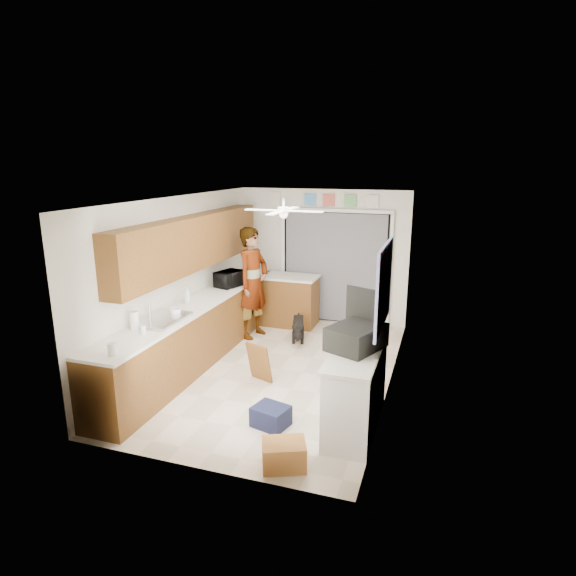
% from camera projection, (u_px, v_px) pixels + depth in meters
% --- Properties ---
extents(floor, '(5.00, 5.00, 0.00)m').
position_uv_depth(floor, '(280.00, 369.00, 7.13)').
color(floor, beige).
rests_on(floor, ground).
extents(ceiling, '(5.00, 5.00, 0.00)m').
position_uv_depth(ceiling, '(279.00, 199.00, 6.49)').
color(ceiling, white).
rests_on(ceiling, ground).
extents(wall_back, '(3.20, 0.00, 3.20)m').
position_uv_depth(wall_back, '(323.00, 256.00, 9.11)').
color(wall_back, white).
rests_on(wall_back, ground).
extents(wall_front, '(3.20, 0.00, 3.20)m').
position_uv_depth(wall_front, '(191.00, 352.00, 4.52)').
color(wall_front, white).
rests_on(wall_front, ground).
extents(wall_left, '(0.00, 5.00, 5.00)m').
position_uv_depth(wall_left, '(180.00, 280.00, 7.30)').
color(wall_left, white).
rests_on(wall_left, ground).
extents(wall_right, '(0.00, 5.00, 5.00)m').
position_uv_depth(wall_right, '(394.00, 298.00, 6.33)').
color(wall_right, white).
rests_on(wall_right, ground).
extents(left_base_cabinets, '(0.60, 4.80, 0.90)m').
position_uv_depth(left_base_cabinets, '(200.00, 331.00, 7.41)').
color(left_base_cabinets, brown).
rests_on(left_base_cabinets, floor).
extents(left_countertop, '(0.62, 4.80, 0.04)m').
position_uv_depth(left_countertop, '(199.00, 302.00, 7.29)').
color(left_countertop, white).
rests_on(left_countertop, left_base_cabinets).
extents(upper_cabinets, '(0.32, 4.00, 0.80)m').
position_uv_depth(upper_cabinets, '(194.00, 242.00, 7.29)').
color(upper_cabinets, brown).
rests_on(upper_cabinets, wall_left).
extents(sink_basin, '(0.50, 0.76, 0.06)m').
position_uv_depth(sink_basin, '(162.00, 320.00, 6.36)').
color(sink_basin, silver).
rests_on(sink_basin, left_countertop).
extents(faucet, '(0.03, 0.03, 0.22)m').
position_uv_depth(faucet, '(150.00, 312.00, 6.39)').
color(faucet, silver).
rests_on(faucet, left_countertop).
extents(peninsula_base, '(1.00, 0.60, 0.90)m').
position_uv_depth(peninsula_base, '(289.00, 301.00, 9.00)').
color(peninsula_base, brown).
rests_on(peninsula_base, floor).
extents(peninsula_top, '(1.04, 0.64, 0.04)m').
position_uv_depth(peninsula_top, '(289.00, 277.00, 8.88)').
color(peninsula_top, white).
rests_on(peninsula_top, peninsula_base).
extents(back_opening_recess, '(2.00, 0.06, 2.10)m').
position_uv_depth(back_opening_recess, '(335.00, 268.00, 9.06)').
color(back_opening_recess, black).
rests_on(back_opening_recess, wall_back).
extents(curtain_panel, '(1.90, 0.03, 2.05)m').
position_uv_depth(curtain_panel, '(334.00, 268.00, 9.02)').
color(curtain_panel, slate).
rests_on(curtain_panel, wall_back).
extents(door_trim_left, '(0.06, 0.04, 2.10)m').
position_uv_depth(door_trim_left, '(283.00, 264.00, 9.34)').
color(door_trim_left, white).
rests_on(door_trim_left, wall_back).
extents(door_trim_right, '(0.06, 0.04, 2.10)m').
position_uv_depth(door_trim_right, '(390.00, 272.00, 8.72)').
color(door_trim_right, white).
rests_on(door_trim_right, wall_back).
extents(door_trim_head, '(2.10, 0.04, 0.06)m').
position_uv_depth(door_trim_head, '(336.00, 211.00, 8.75)').
color(door_trim_head, white).
rests_on(door_trim_head, wall_back).
extents(header_frame_1, '(0.22, 0.02, 0.22)m').
position_uv_depth(header_frame_1, '(310.00, 200.00, 8.89)').
color(header_frame_1, '#5298DD').
rests_on(header_frame_1, wall_back).
extents(header_frame_2, '(0.22, 0.02, 0.22)m').
position_uv_depth(header_frame_2, '(329.00, 200.00, 8.78)').
color(header_frame_2, '#D45B4F').
rests_on(header_frame_2, wall_back).
extents(header_frame_3, '(0.22, 0.02, 0.22)m').
position_uv_depth(header_frame_3, '(350.00, 201.00, 8.66)').
color(header_frame_3, '#66B366').
rests_on(header_frame_3, wall_back).
extents(header_frame_4, '(0.22, 0.02, 0.22)m').
position_uv_depth(header_frame_4, '(372.00, 201.00, 8.54)').
color(header_frame_4, silver).
rests_on(header_frame_4, wall_back).
extents(route66_sign, '(0.22, 0.02, 0.26)m').
position_uv_depth(route66_sign, '(275.00, 199.00, 9.10)').
color(route66_sign, silver).
rests_on(route66_sign, wall_back).
extents(right_counter_base, '(0.50, 1.40, 0.90)m').
position_uv_depth(right_counter_base, '(356.00, 390.00, 5.50)').
color(right_counter_base, white).
rests_on(right_counter_base, floor).
extents(right_counter_top, '(0.54, 1.44, 0.04)m').
position_uv_depth(right_counter_top, '(357.00, 352.00, 5.39)').
color(right_counter_top, white).
rests_on(right_counter_top, right_counter_base).
extents(abstract_painting, '(0.03, 1.15, 0.95)m').
position_uv_depth(abstract_painting, '(384.00, 286.00, 5.31)').
color(abstract_painting, '#F65ACA').
rests_on(abstract_painting, wall_right).
extents(ceiling_fan, '(1.14, 1.14, 0.24)m').
position_uv_depth(ceiling_fan, '(284.00, 211.00, 6.72)').
color(ceiling_fan, white).
rests_on(ceiling_fan, ceiling).
extents(microwave, '(0.44, 0.55, 0.26)m').
position_uv_depth(microwave, '(230.00, 279.00, 8.10)').
color(microwave, black).
rests_on(microwave, left_countertop).
extents(soap_bottle, '(0.12, 0.12, 0.26)m').
position_uv_depth(soap_bottle, '(187.00, 295.00, 7.15)').
color(soap_bottle, silver).
rests_on(soap_bottle, left_countertop).
extents(cup, '(0.17, 0.17, 0.11)m').
position_uv_depth(cup, '(175.00, 312.00, 6.54)').
color(cup, white).
rests_on(cup, left_countertop).
extents(jar_a, '(0.12, 0.12, 0.14)m').
position_uv_depth(jar_a, '(112.00, 349.00, 5.23)').
color(jar_a, silver).
rests_on(jar_a, left_countertop).
extents(jar_b, '(0.08, 0.08, 0.11)m').
position_uv_depth(jar_b, '(143.00, 330.00, 5.88)').
color(jar_b, silver).
rests_on(jar_b, left_countertop).
extents(paper_towel_roll, '(0.13, 0.13, 0.24)m').
position_uv_depth(paper_towel_roll, '(134.00, 321.00, 6.01)').
color(paper_towel_roll, white).
rests_on(paper_towel_roll, left_countertop).
extents(suitcase, '(0.68, 0.77, 0.27)m').
position_uv_depth(suitcase, '(356.00, 337.00, 5.40)').
color(suitcase, black).
rests_on(suitcase, right_counter_top).
extents(suitcase_rim, '(0.63, 0.71, 0.02)m').
position_uv_depth(suitcase_rim, '(356.00, 346.00, 5.43)').
color(suitcase_rim, yellow).
rests_on(suitcase_rim, suitcase).
extents(suitcase_lid, '(0.40, 0.19, 0.50)m').
position_uv_depth(suitcase_lid, '(362.00, 308.00, 5.61)').
color(suitcase_lid, black).
rests_on(suitcase_lid, suitcase).
extents(cardboard_box, '(0.53, 0.47, 0.27)m').
position_uv_depth(cardboard_box, '(284.00, 455.00, 4.83)').
color(cardboard_box, '#CA823F').
rests_on(cardboard_box, floor).
extents(navy_crate, '(0.46, 0.42, 0.24)m').
position_uv_depth(navy_crate, '(271.00, 416.00, 5.59)').
color(navy_crate, black).
rests_on(navy_crate, floor).
extents(cabinet_door_panel, '(0.40, 0.27, 0.56)m').
position_uv_depth(cabinet_door_panel, '(259.00, 362.00, 6.68)').
color(cabinet_door_panel, brown).
rests_on(cabinet_door_panel, floor).
extents(man, '(0.62, 0.79, 1.93)m').
position_uv_depth(man, '(253.00, 283.00, 8.27)').
color(man, white).
rests_on(man, floor).
extents(dog, '(0.39, 0.62, 0.45)m').
position_uv_depth(dog, '(298.00, 328.00, 8.21)').
color(dog, black).
rests_on(dog, floor).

